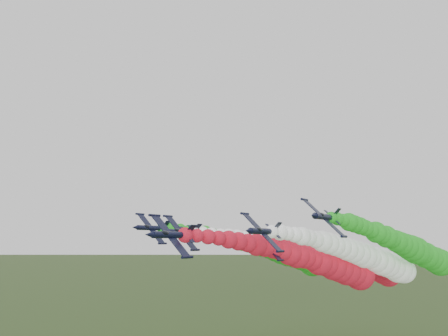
{
  "coord_description": "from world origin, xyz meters",
  "views": [
    {
      "loc": [
        38.7,
        -64.66,
        34.19
      ],
      "look_at": [
        -6.82,
        5.41,
        47.92
      ],
      "focal_mm": 35.0,
      "sensor_mm": 36.0,
      "label": 1
    }
  ],
  "objects_px": {
    "jet_lead": "(326,264)",
    "jet_inner_right": "(373,259)",
    "jet_trail": "(363,265)",
    "jet_outer_left": "(281,253)",
    "jet_inner_left": "(310,258)",
    "jet_outer_right": "(415,250)"
  },
  "relations": [
    {
      "from": "jet_lead",
      "to": "jet_inner_right",
      "type": "relative_size",
      "value": 1.01
    },
    {
      "from": "jet_trail",
      "to": "jet_outer_left",
      "type": "bearing_deg",
      "value": -151.05
    },
    {
      "from": "jet_outer_left",
      "to": "jet_trail",
      "type": "relative_size",
      "value": 1.0
    },
    {
      "from": "jet_inner_left",
      "to": "jet_outer_left",
      "type": "bearing_deg",
      "value": 150.77
    },
    {
      "from": "jet_inner_right",
      "to": "jet_outer_left",
      "type": "xyz_separation_m",
      "value": [
        -29.83,
        6.23,
        0.82
      ]
    },
    {
      "from": "jet_inner_right",
      "to": "jet_trail",
      "type": "distance_m",
      "value": 20.15
    },
    {
      "from": "jet_outer_right",
      "to": "jet_trail",
      "type": "relative_size",
      "value": 1.0
    },
    {
      "from": "jet_inner_left",
      "to": "jet_outer_left",
      "type": "distance_m",
      "value": 14.43
    },
    {
      "from": "jet_outer_right",
      "to": "jet_trail",
      "type": "xyz_separation_m",
      "value": [
        -17.38,
        12.55,
        -4.9
      ]
    },
    {
      "from": "jet_outer_right",
      "to": "jet_trail",
      "type": "height_order",
      "value": "jet_outer_right"
    },
    {
      "from": "jet_inner_left",
      "to": "jet_outer_right",
      "type": "relative_size",
      "value": 1.0
    },
    {
      "from": "jet_lead",
      "to": "jet_outer_left",
      "type": "relative_size",
      "value": 1.0
    },
    {
      "from": "jet_trail",
      "to": "jet_lead",
      "type": "bearing_deg",
      "value": -90.95
    },
    {
      "from": "jet_lead",
      "to": "jet_outer_right",
      "type": "bearing_deg",
      "value": 45.23
    },
    {
      "from": "jet_inner_right",
      "to": "jet_outer_left",
      "type": "relative_size",
      "value": 0.99
    },
    {
      "from": "jet_lead",
      "to": "jet_inner_left",
      "type": "distance_m",
      "value": 14.46
    },
    {
      "from": "jet_inner_left",
      "to": "jet_inner_right",
      "type": "relative_size",
      "value": 1.0
    },
    {
      "from": "jet_inner_right",
      "to": "jet_trail",
      "type": "height_order",
      "value": "jet_inner_right"
    },
    {
      "from": "jet_inner_right",
      "to": "jet_outer_right",
      "type": "height_order",
      "value": "jet_outer_right"
    },
    {
      "from": "jet_lead",
      "to": "jet_outer_right",
      "type": "relative_size",
      "value": 1.0
    },
    {
      "from": "jet_lead",
      "to": "jet_inner_left",
      "type": "relative_size",
      "value": 1.0
    },
    {
      "from": "jet_lead",
      "to": "jet_inner_right",
      "type": "bearing_deg",
      "value": 55.26
    }
  ]
}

